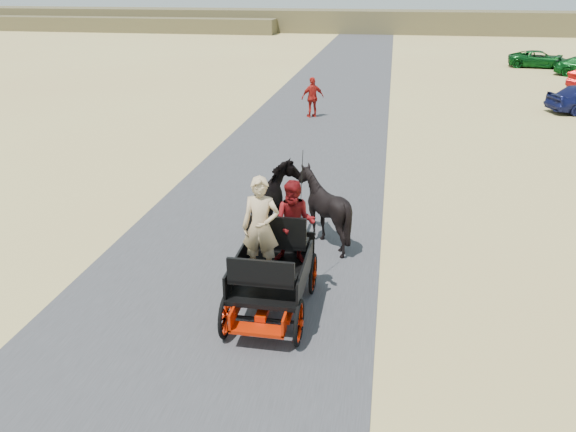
% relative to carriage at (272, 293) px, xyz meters
% --- Properties ---
extents(ground, '(140.00, 140.00, 0.00)m').
position_rel_carriage_xyz_m(ground, '(-1.13, -2.21, -0.36)').
color(ground, tan).
extents(road, '(6.00, 140.00, 0.01)m').
position_rel_carriage_xyz_m(road, '(-1.13, -2.21, -0.35)').
color(road, '#38383A').
rests_on(road, ground).
extents(ridge_far, '(140.00, 6.00, 2.40)m').
position_rel_carriage_xyz_m(ridge_far, '(-1.13, 59.79, 0.84)').
color(ridge_far, brown).
rests_on(ridge_far, ground).
extents(ridge_near, '(40.00, 4.00, 1.60)m').
position_rel_carriage_xyz_m(ridge_near, '(-31.13, 55.79, 0.44)').
color(ridge_near, brown).
rests_on(ridge_near, ground).
extents(carriage, '(1.30, 2.40, 0.72)m').
position_rel_carriage_xyz_m(carriage, '(0.00, 0.00, 0.00)').
color(carriage, black).
rests_on(carriage, ground).
extents(horse_left, '(0.91, 2.01, 1.70)m').
position_rel_carriage_xyz_m(horse_left, '(-0.55, 3.00, 0.49)').
color(horse_left, black).
rests_on(horse_left, ground).
extents(horse_right, '(1.37, 1.54, 1.70)m').
position_rel_carriage_xyz_m(horse_right, '(0.55, 3.00, 0.49)').
color(horse_right, black).
rests_on(horse_right, ground).
extents(driver_man, '(0.66, 0.43, 1.80)m').
position_rel_carriage_xyz_m(driver_man, '(-0.20, 0.05, 1.26)').
color(driver_man, tan).
rests_on(driver_man, carriage).
extents(passenger_woman, '(0.77, 0.60, 1.58)m').
position_rel_carriage_xyz_m(passenger_woman, '(0.30, 0.60, 1.15)').
color(passenger_woman, '#660C0F').
rests_on(passenger_woman, carriage).
extents(pedestrian, '(1.09, 0.86, 1.73)m').
position_rel_carriage_xyz_m(pedestrian, '(-1.42, 15.60, 0.50)').
color(pedestrian, '#A81913').
rests_on(pedestrian, ground).
extents(car_d, '(4.22, 2.35, 1.12)m').
position_rel_carriage_xyz_m(car_d, '(11.78, 33.36, 0.20)').
color(car_d, '#0C4C19').
rests_on(car_d, ground).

